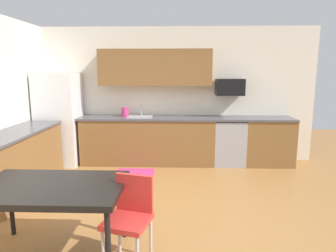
% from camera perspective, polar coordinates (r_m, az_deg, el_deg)
% --- Properties ---
extents(ground_plane, '(12.00, 12.00, 0.00)m').
position_cam_1_polar(ground_plane, '(4.03, -0.50, -16.81)').
color(ground_plane, '#9E6B38').
extents(wall_back, '(5.80, 0.10, 2.70)m').
position_cam_1_polar(wall_back, '(6.25, 0.51, 5.91)').
color(wall_back, silver).
rests_on(wall_back, ground).
extents(cabinet_run_back, '(2.61, 0.60, 0.90)m').
position_cam_1_polar(cabinet_run_back, '(6.07, -3.79, -2.86)').
color(cabinet_run_back, brown).
rests_on(cabinet_run_back, ground).
extents(cabinet_run_back_right, '(0.94, 0.60, 0.90)m').
position_cam_1_polar(cabinet_run_back_right, '(6.29, 18.29, -2.89)').
color(cabinet_run_back_right, brown).
rests_on(cabinet_run_back_right, ground).
extents(cabinet_run_left, '(0.60, 2.00, 0.90)m').
position_cam_1_polar(cabinet_run_left, '(5.21, -26.45, -6.21)').
color(cabinet_run_left, brown).
rests_on(cabinet_run_left, ground).
extents(countertop_back, '(4.80, 0.64, 0.04)m').
position_cam_1_polar(countertop_back, '(5.95, 0.42, 1.51)').
color(countertop_back, '#4C4C51').
rests_on(countertop_back, cabinet_run_back).
extents(countertop_left, '(0.64, 2.00, 0.04)m').
position_cam_1_polar(countertop_left, '(5.10, -26.88, -1.13)').
color(countertop_left, '#4C4C51').
rests_on(countertop_left, cabinet_run_left).
extents(upper_cabinets_back, '(2.20, 0.34, 0.70)m').
position_cam_1_polar(upper_cabinets_back, '(6.02, -2.44, 10.97)').
color(upper_cabinets_back, brown).
extents(refrigerator, '(0.76, 0.70, 1.79)m').
position_cam_1_polar(refrigerator, '(6.32, -19.78, 1.19)').
color(refrigerator, white).
rests_on(refrigerator, ground).
extents(oven_range, '(0.60, 0.60, 0.91)m').
position_cam_1_polar(oven_range, '(6.12, 11.35, -2.88)').
color(oven_range, '#999BA0').
rests_on(oven_range, ground).
extents(microwave, '(0.54, 0.36, 0.32)m').
position_cam_1_polar(microwave, '(6.07, 11.56, 7.21)').
color(microwave, black).
extents(sink_basin, '(0.48, 0.40, 0.14)m').
position_cam_1_polar(sink_basin, '(6.00, -5.28, 1.15)').
color(sink_basin, '#A5A8AD').
rests_on(sink_basin, countertop_back).
extents(sink_faucet, '(0.02, 0.02, 0.24)m').
position_cam_1_polar(sink_faucet, '(6.15, -5.09, 2.89)').
color(sink_faucet, '#B2B5BA').
rests_on(sink_faucet, countertop_back).
extents(dining_table, '(1.40, 0.90, 0.75)m').
position_cam_1_polar(dining_table, '(3.20, -21.28, -11.37)').
color(dining_table, black).
rests_on(dining_table, ground).
extents(chair_near_table, '(0.49, 0.49, 0.85)m').
position_cam_1_polar(chair_near_table, '(3.02, -7.16, -15.93)').
color(chair_near_table, red).
rests_on(chair_near_table, ground).
extents(floor_mat, '(0.70, 0.50, 0.01)m').
position_cam_1_polar(floor_mat, '(5.59, -6.29, -8.80)').
color(floor_mat, '#CC3372').
rests_on(floor_mat, ground).
extents(kettle, '(0.14, 0.14, 0.20)m').
position_cam_1_polar(kettle, '(6.07, -8.12, 2.54)').
color(kettle, '#CC3372').
rests_on(kettle, countertop_back).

